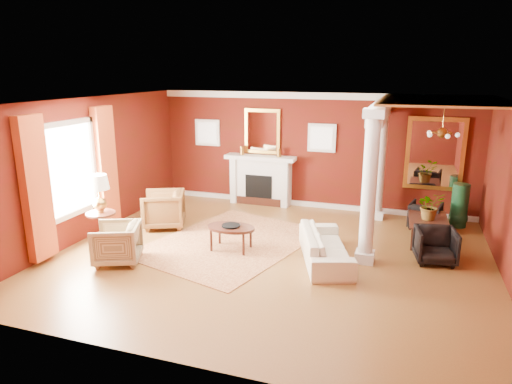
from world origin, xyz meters
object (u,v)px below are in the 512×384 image
(coffee_table, at_px, (231,229))
(side_table, at_px, (99,198))
(armchair_stripe, at_px, (117,241))
(sofa, at_px, (326,241))
(dining_table, at_px, (429,224))
(armchair_leopard, at_px, (163,208))

(coffee_table, height_order, side_table, side_table)
(coffee_table, bearing_deg, armchair_stripe, -145.17)
(sofa, xyz_separation_m, armchair_stripe, (-3.61, -1.27, 0.02))
(sofa, relative_size, dining_table, 1.43)
(armchair_leopard, bearing_deg, dining_table, 76.35)
(side_table, xyz_separation_m, dining_table, (6.27, 2.27, -0.59))
(armchair_leopard, relative_size, side_table, 0.62)
(armchair_leopard, height_order, armchair_stripe, armchair_leopard)
(coffee_table, height_order, dining_table, dining_table)
(sofa, distance_m, armchair_leopard, 3.86)
(armchair_stripe, height_order, dining_table, armchair_stripe)
(sofa, bearing_deg, dining_table, -66.74)
(armchair_leopard, xyz_separation_m, side_table, (-0.64, -1.35, 0.52))
(side_table, relative_size, dining_table, 1.06)
(sofa, bearing_deg, side_table, 78.78)
(coffee_table, bearing_deg, armchair_leopard, 157.64)
(armchair_leopard, distance_m, dining_table, 5.71)
(sofa, distance_m, dining_table, 2.49)
(armchair_stripe, bearing_deg, coffee_table, 102.20)
(side_table, bearing_deg, armchair_stripe, -39.42)
(side_table, bearing_deg, coffee_table, 12.14)
(armchair_leopard, relative_size, dining_table, 0.66)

